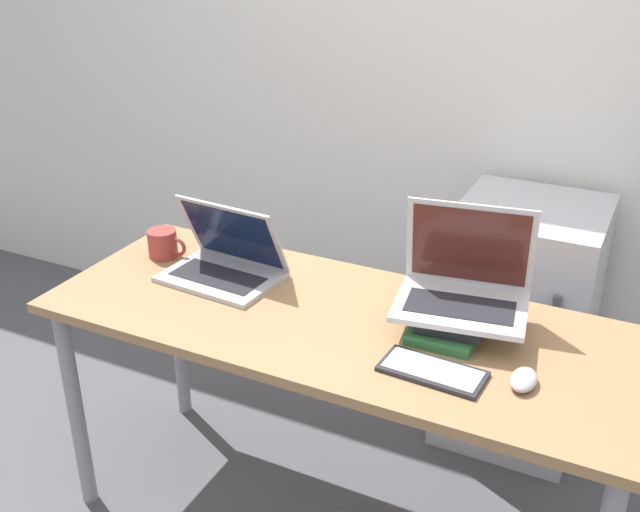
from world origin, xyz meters
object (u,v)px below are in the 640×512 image
(book_stack, at_px, (453,317))
(laptop_on_books, at_px, (464,286))
(laptop_left, at_px, (225,263))
(wireless_keyboard, at_px, (432,371))
(mini_fridge, at_px, (520,323))
(mug, at_px, (163,244))
(mouse, at_px, (524,380))

(book_stack, relative_size, laptop_on_books, 0.75)
(laptop_left, distance_m, book_stack, 0.73)
(laptop_left, xyz_separation_m, laptop_on_books, (0.75, 0.04, 0.07))
(laptop_on_books, xyz_separation_m, wireless_keyboard, (0.01, -0.26, -0.12))
(wireless_keyboard, xyz_separation_m, mini_fridge, (0.05, 0.90, -0.33))
(mug, bearing_deg, wireless_keyboard, -14.20)
(book_stack, height_order, mug, mug)
(book_stack, relative_size, wireless_keyboard, 1.08)
(wireless_keyboard, bearing_deg, book_stack, 95.32)
(laptop_on_books, height_order, mini_fridge, laptop_on_books)
(book_stack, height_order, wireless_keyboard, book_stack)
(laptop_on_books, distance_m, wireless_keyboard, 0.29)
(mouse, bearing_deg, mini_fridge, 100.92)
(laptop_on_books, height_order, mug, laptop_on_books)
(book_stack, distance_m, laptop_on_books, 0.09)
(mug, bearing_deg, laptop_on_books, 0.22)
(book_stack, distance_m, mouse, 0.30)
(book_stack, bearing_deg, mini_fridge, 83.87)
(book_stack, height_order, laptop_on_books, laptop_on_books)
(mini_fridge, bearing_deg, laptop_on_books, -95.04)
(laptop_on_books, relative_size, mug, 2.77)
(mini_fridge, bearing_deg, mug, -148.79)
(book_stack, xyz_separation_m, mug, (-0.99, 0.02, 0.01))
(mouse, height_order, mug, mug)
(book_stack, relative_size, mini_fridge, 0.32)
(laptop_left, height_order, mouse, laptop_left)
(laptop_left, distance_m, wireless_keyboard, 0.79)
(wireless_keyboard, height_order, mini_fridge, mini_fridge)
(laptop_left, bearing_deg, wireless_keyboard, -16.46)
(wireless_keyboard, xyz_separation_m, mouse, (0.21, 0.05, 0.01))
(laptop_left, height_order, wireless_keyboard, laptop_left)
(mouse, bearing_deg, laptop_left, 169.81)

